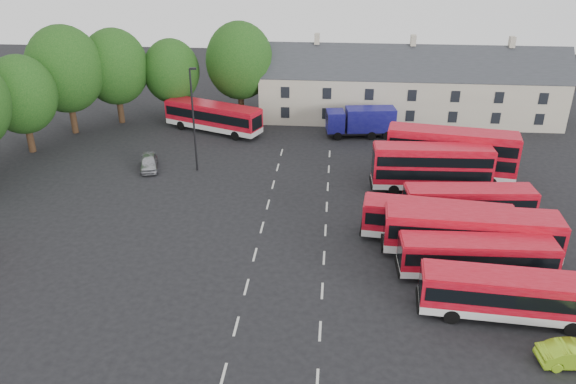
% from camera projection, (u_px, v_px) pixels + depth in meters
% --- Properties ---
extents(ground, '(140.00, 140.00, 0.00)m').
position_uv_depth(ground, '(259.00, 240.00, 42.36)').
color(ground, black).
rests_on(ground, ground).
extents(lane_markings, '(5.15, 33.80, 0.01)m').
position_uv_depth(lane_markings, '(294.00, 229.00, 43.96)').
color(lane_markings, beige).
rests_on(lane_markings, ground).
extents(treeline, '(29.92, 32.59, 12.01)m').
position_uv_depth(treeline, '(85.00, 81.00, 58.43)').
color(treeline, black).
rests_on(treeline, ground).
extents(terrace_houses, '(35.70, 7.13, 10.06)m').
position_uv_depth(terrace_houses, '(409.00, 88.00, 66.49)').
color(terrace_houses, beige).
rests_on(terrace_houses, ground).
extents(bus_row_a, '(10.76, 3.23, 3.00)m').
position_uv_depth(bus_row_a, '(511.00, 293.00, 33.37)').
color(bus_row_a, silver).
rests_on(bus_row_a, ground).
extents(bus_row_b, '(10.28, 2.70, 2.89)m').
position_uv_depth(bus_row_b, '(477.00, 255.00, 37.28)').
color(bus_row_b, silver).
rests_on(bus_row_b, ground).
extents(bus_row_c, '(12.25, 3.33, 3.43)m').
position_uv_depth(bus_row_c, '(471.00, 230.00, 39.60)').
color(bus_row_c, silver).
rests_on(bus_row_c, ground).
extents(bus_row_d, '(11.07, 3.67, 3.07)m').
position_uv_depth(bus_row_d, '(437.00, 219.00, 41.50)').
color(bus_row_d, silver).
rests_on(bus_row_d, ground).
extents(bus_row_e, '(10.34, 3.16, 2.88)m').
position_uv_depth(bus_row_e, '(469.00, 201.00, 44.50)').
color(bus_row_e, silver).
rests_on(bus_row_e, ground).
extents(bus_dd_south, '(10.36, 2.74, 4.22)m').
position_uv_depth(bus_dd_south, '(432.00, 165.00, 49.25)').
color(bus_dd_south, silver).
rests_on(bus_dd_south, ground).
extents(bus_dd_north, '(11.85, 4.42, 4.75)m').
position_uv_depth(bus_dd_north, '(451.00, 152.00, 51.39)').
color(bus_dd_north, silver).
rests_on(bus_dd_north, ground).
extents(bus_north, '(11.67, 6.88, 3.26)m').
position_uv_depth(bus_north, '(213.00, 115.00, 63.37)').
color(bus_north, silver).
rests_on(bus_north, ground).
extents(box_truck, '(7.75, 3.33, 3.28)m').
position_uv_depth(box_truck, '(362.00, 121.00, 61.99)').
color(box_truck, black).
rests_on(box_truck, ground).
extents(silver_car, '(2.78, 4.40, 1.40)m').
position_uv_depth(silver_car, '(149.00, 162.00, 54.29)').
color(silver_car, '#A0A2A8').
rests_on(silver_car, ground).
extents(lime_car, '(4.12, 1.80, 1.32)m').
position_uv_depth(lime_car, '(575.00, 355.00, 30.27)').
color(lime_car, '#92C81E').
rests_on(lime_car, ground).
extents(lamppost, '(0.69, 0.34, 9.97)m').
position_uv_depth(lamppost, '(194.00, 118.00, 52.00)').
color(lamppost, black).
rests_on(lamppost, ground).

